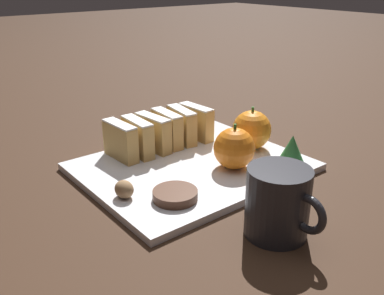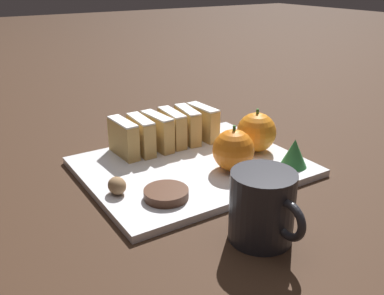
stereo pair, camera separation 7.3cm
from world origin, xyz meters
The scene contains 14 objects.
ground_plane centered at (0.00, 0.00, 0.00)m, with size 6.00×6.00×0.00m, color #382316.
serving_platter centered at (0.00, 0.00, 0.01)m, with size 0.29×0.36×0.01m.
stollen_slice_front centered at (-0.10, -0.08, 0.04)m, with size 0.08×0.03×0.07m.
stollen_slice_second centered at (-0.09, -0.05, 0.04)m, with size 0.08×0.03×0.07m.
stollen_slice_third centered at (-0.09, -0.02, 0.04)m, with size 0.08×0.03×0.07m.
stollen_slice_fourth centered at (-0.10, 0.02, 0.04)m, with size 0.08×0.03×0.07m.
stollen_slice_fifth centered at (-0.10, 0.05, 0.04)m, with size 0.08×0.03×0.07m.
stollen_slice_sixth centered at (-0.09, 0.08, 0.04)m, with size 0.08×0.03×0.07m.
orange_near centered at (0.06, 0.05, 0.05)m, with size 0.07×0.07×0.08m.
orange_far centered at (0.01, 0.13, 0.05)m, with size 0.07×0.07×0.08m.
walnut centered at (0.03, -0.15, 0.03)m, with size 0.03×0.03×0.03m.
chocolate_cookie centered at (0.08, -0.10, 0.02)m, with size 0.07×0.07×0.01m.
evergreen_sprig centered at (0.10, 0.14, 0.04)m, with size 0.05×0.05×0.05m.
coffee_mug centered at (0.22, -0.04, 0.05)m, with size 0.11×0.08×0.09m.
Camera 1 is at (0.53, -0.42, 0.32)m, focal length 40.00 mm.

